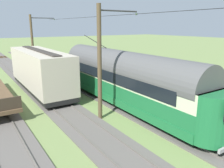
{
  "coord_description": "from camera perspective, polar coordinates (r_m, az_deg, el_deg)",
  "views": [
    {
      "loc": [
        5.7,
        18.75,
        6.15
      ],
      "look_at": [
        -3.66,
        4.46,
        1.73
      ],
      "focal_mm": 36.13,
      "sensor_mm": 36.0,
      "label": 1
    }
  ],
  "objects": [
    {
      "name": "boxcar_far_siding",
      "position": [
        22.08,
        -17.73,
        3.43
      ],
      "size": [
        2.96,
        11.13,
        3.85
      ],
      "color": "#B2A893",
      "rests_on": "ground"
    },
    {
      "name": "catenary_pole_foreground",
      "position": [
        29.87,
        -19.29,
        9.44
      ],
      "size": [
        3.16,
        0.28,
        7.48
      ],
      "color": "#4C3D28",
      "rests_on": "ground"
    },
    {
      "name": "overhead_wire_run",
      "position": [
        16.65,
        4.18,
        17.18
      ],
      "size": [
        2.96,
        36.86,
        0.18
      ],
      "color": "black",
      "rests_on": "ground"
    },
    {
      "name": "catenary_pole_mid_near",
      "position": [
        14.59,
        -2.88,
        5.7
      ],
      "size": [
        3.16,
        0.28,
        7.48
      ],
      "color": "#4C3D28",
      "rests_on": "ground"
    },
    {
      "name": "switch_stand",
      "position": [
        29.27,
        -9.84,
        3.58
      ],
      "size": [
        0.5,
        0.3,
        1.24
      ],
      "color": "black",
      "rests_on": "ground"
    },
    {
      "name": "track_adjacent_siding",
      "position": [
        20.81,
        -15.86,
        -3.09
      ],
      "size": [
        2.8,
        80.0,
        0.18
      ],
      "color": "#56514C",
      "rests_on": "ground"
    },
    {
      "name": "vintage_streetcar",
      "position": [
        17.69,
        2.67,
        1.81
      ],
      "size": [
        2.65,
        18.06,
        5.11
      ],
      "color": "#196033",
      "rests_on": "ground"
    },
    {
      "name": "ground_plane",
      "position": [
        20.54,
        -15.58,
        -3.46
      ],
      "size": [
        220.0,
        220.0,
        0.0
      ],
      "primitive_type": "plane",
      "color": "olive"
    },
    {
      "name": "track_streetcar_siding",
      "position": [
        22.44,
        -5.04,
        -1.3
      ],
      "size": [
        2.8,
        80.0,
        0.18
      ],
      "color": "#56514C",
      "rests_on": "ground"
    }
  ]
}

